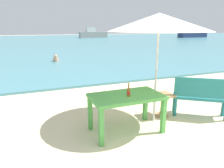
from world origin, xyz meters
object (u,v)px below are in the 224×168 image
Objects in this scene: side_table_wood at (162,102)px; bench_teal_center at (201,95)px; boat_cargo_ship at (93,34)px; boat_barge at (192,33)px; beer_bottle_amber at (129,92)px; patio_umbrella at (159,22)px; picnic_table_green at (126,100)px; swimmer_person at (56,59)px.

bench_teal_center reaches higher than side_table_wood.
boat_cargo_ship is at bearing 76.71° from bench_teal_center.
bench_teal_center is 40.59m from boat_barge.
boat_cargo_ship is 0.89× the size of boat_barge.
beer_bottle_amber is 0.04× the size of boat_barge.
boat_barge is at bearing 46.70° from patio_umbrella.
picnic_table_green is 1.87m from bench_teal_center.
side_table_wood is 37.16m from boat_cargo_ship.
boat_barge is (27.14, 30.18, 0.32)m from bench_teal_center.
picnic_table_green is 9.16m from swimmer_person.
swimmer_person is (-2.01, 9.18, -0.30)m from bench_teal_center.
boat_cargo_ship is 19.55m from boat_barge.
beer_bottle_amber reaches higher than bench_teal_center.
picnic_table_green is at bearing -164.77° from patio_umbrella.
boat_cargo_ship is at bearing 75.02° from patio_umbrella.
bench_teal_center is at bearing -103.29° from boat_cargo_ship.
patio_umbrella is 0.39× the size of boat_barge.
side_table_wood is at bearing 17.94° from picnic_table_green.
swimmer_person is (-1.26, 8.79, -0.11)m from side_table_wood.
swimmer_person is (-0.15, 9.24, -0.61)m from beer_bottle_amber.
boat_barge is at bearing 46.88° from side_table_wood.
side_table_wood is at bearing -104.57° from boat_cargo_ship.
boat_cargo_ship reaches higher than swimmer_person.
bench_teal_center is at bearing -77.62° from swimmer_person.
swimmer_person is at bearing -144.24° from boat_barge.
side_table_wood is 0.87m from bench_teal_center.
beer_bottle_amber is at bearing -133.81° from boat_barge.
patio_umbrella is at bearing -83.95° from swimmer_person.
boat_cargo_ship is (9.35, 35.96, 0.42)m from side_table_wood.
boat_cargo_ship is (10.45, 36.41, -0.08)m from beer_bottle_amber.
bench_teal_center is (0.76, -0.39, 0.19)m from side_table_wood.
side_table_wood reaches higher than swimmer_person.
side_table_wood is at bearing 24.52° from patio_umbrella.
boat_barge is at bearing 46.19° from beer_bottle_amber.
beer_bottle_amber is 0.49× the size of side_table_wood.
side_table_wood is at bearing 21.90° from beer_bottle_amber.
boat_barge is at bearing 35.76° from swimmer_person.
swimmer_person is 35.94m from boat_barge.
boat_barge is at bearing 48.03° from bench_teal_center.
beer_bottle_amber is at bearing -158.10° from side_table_wood.
patio_umbrella reaches higher than bench_teal_center.
picnic_table_green reaches higher than side_table_wood.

